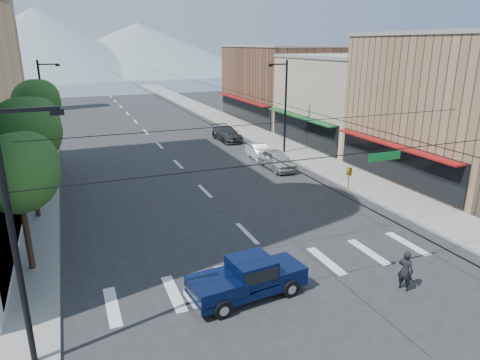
{
  "coord_description": "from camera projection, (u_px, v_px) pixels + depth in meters",
  "views": [
    {
      "loc": [
        -8.84,
        -14.67,
        10.41
      ],
      "look_at": [
        -0.11,
        6.82,
        3.0
      ],
      "focal_mm": 32.0,
      "sensor_mm": 36.0,
      "label": 1
    }
  ],
  "objects": [
    {
      "name": "pickup_truck",
      "position": [
        247.0,
        278.0,
        18.18
      ],
      "size": [
        5.35,
        2.45,
        1.75
      ],
      "rotation": [
        0.0,
        0.0,
        0.11
      ],
      "color": "#071237",
      "rests_on": "ground"
    },
    {
      "name": "tree_far",
      "position": [
        38.0,
        101.0,
        37.53
      ],
      "size": [
        4.09,
        4.09,
        7.52
      ],
      "color": "black",
      "rests_on": "ground"
    },
    {
      "name": "tree_midfar",
      "position": [
        35.0,
        121.0,
        31.53
      ],
      "size": [
        3.65,
        3.64,
        6.71
      ],
      "color": "black",
      "rests_on": "ground"
    },
    {
      "name": "tree_near",
      "position": [
        20.0,
        170.0,
        19.18
      ],
      "size": [
        3.65,
        3.64,
        6.71
      ],
      "color": "black",
      "rests_on": "ground"
    },
    {
      "name": "mountain_left",
      "position": [
        38.0,
        42.0,
        142.94
      ],
      "size": [
        80.0,
        80.0,
        22.0
      ],
      "primitive_type": "cone",
      "color": "gray",
      "rests_on": "ground"
    },
    {
      "name": "clock_tower",
      "position": [
        3.0,
        42.0,
        64.85
      ],
      "size": [
        4.8,
        4.8,
        20.4
      ],
      "color": "#8C6B4C",
      "rests_on": "ground"
    },
    {
      "name": "sidewalk_left",
      "position": [
        40.0,
        136.0,
        50.26
      ],
      "size": [
        4.0,
        120.0,
        0.15
      ],
      "primitive_type": "cube",
      "color": "gray",
      "rests_on": "ground"
    },
    {
      "name": "lamp_pole_nw",
      "position": [
        45.0,
        104.0,
        40.43
      ],
      "size": [
        2.0,
        0.25,
        9.0
      ],
      "color": "black",
      "rests_on": "ground"
    },
    {
      "name": "shop_far",
      "position": [
        283.0,
        84.0,
        60.24
      ],
      "size": [
        12.0,
        18.0,
        10.0
      ],
      "primitive_type": "cube",
      "color": "brown",
      "rests_on": "ground"
    },
    {
      "name": "lamp_pole_ne",
      "position": [
        284.0,
        103.0,
        41.02
      ],
      "size": [
        2.0,
        0.25,
        9.0
      ],
      "color": "black",
      "rests_on": "ground"
    },
    {
      "name": "shop_mid",
      "position": [
        352.0,
        101.0,
        46.27
      ],
      "size": [
        12.0,
        14.0,
        9.0
      ],
      "primitive_type": "cube",
      "color": "tan",
      "rests_on": "ground"
    },
    {
      "name": "pedestrian",
      "position": [
        405.0,
        270.0,
        18.72
      ],
      "size": [
        0.69,
        0.8,
        1.86
      ],
      "primitive_type": "imported",
      "rotation": [
        0.0,
        0.0,
        2.01
      ],
      "color": "black",
      "rests_on": "ground"
    },
    {
      "name": "sidewalk_right",
      "position": [
        231.0,
        122.0,
        58.87
      ],
      "size": [
        4.0,
        120.0,
        0.15
      ],
      "primitive_type": "cube",
      "color": "gray",
      "rests_on": "ground"
    },
    {
      "name": "parked_car_near",
      "position": [
        277.0,
        160.0,
        37.04
      ],
      "size": [
        1.95,
        4.82,
        1.64
      ],
      "primitive_type": "imported",
      "rotation": [
        0.0,
        0.0,
        -0.0
      ],
      "color": "#B7B6BC",
      "rests_on": "ground"
    },
    {
      "name": "ground",
      "position": [
        299.0,
        285.0,
        19.28
      ],
      "size": [
        160.0,
        160.0,
        0.0
      ],
      "primitive_type": "plane",
      "color": "#28282B",
      "rests_on": "ground"
    },
    {
      "name": "tree_midnear",
      "position": [
        28.0,
        129.0,
        25.17
      ],
      "size": [
        4.09,
        4.09,
        7.52
      ],
      "color": "black",
      "rests_on": "ground"
    },
    {
      "name": "shop_near",
      "position": [
        461.0,
        109.0,
        33.61
      ],
      "size": [
        12.0,
        14.0,
        11.0
      ],
      "primitive_type": "cube",
      "color": "#8C6B4C",
      "rests_on": "ground"
    },
    {
      "name": "parked_car_mid",
      "position": [
        259.0,
        152.0,
        40.27
      ],
      "size": [
        1.74,
        4.28,
        1.38
      ],
      "primitive_type": "imported",
      "rotation": [
        0.0,
        0.0,
        -0.07
      ],
      "color": "white",
      "rests_on": "ground"
    },
    {
      "name": "mountain_right",
      "position": [
        139.0,
        48.0,
        164.93
      ],
      "size": [
        90.0,
        90.0,
        18.0
      ],
      "primitive_type": "cone",
      "color": "gray",
      "rests_on": "ground"
    },
    {
      "name": "signal_rig",
      "position": [
        321.0,
        195.0,
        17.06
      ],
      "size": [
        21.8,
        0.2,
        9.0
      ],
      "color": "black",
      "rests_on": "ground"
    },
    {
      "name": "parked_car_far",
      "position": [
        227.0,
        134.0,
        47.98
      ],
      "size": [
        2.26,
        5.38,
        1.55
      ],
      "primitive_type": "imported",
      "rotation": [
        0.0,
        0.0,
        0.02
      ],
      "color": "#343437",
      "rests_on": "ground"
    }
  ]
}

